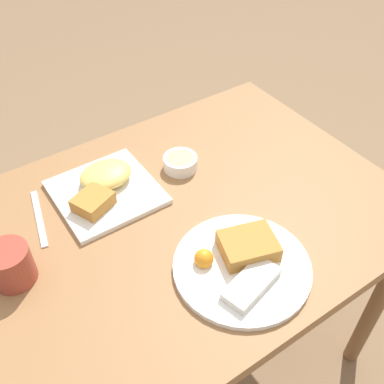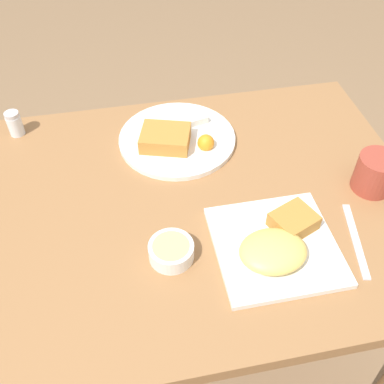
% 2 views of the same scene
% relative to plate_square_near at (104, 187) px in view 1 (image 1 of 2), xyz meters
% --- Properties ---
extents(ground_plane, '(8.00, 8.00, 0.00)m').
position_rel_plate_square_near_xyz_m(ground_plane, '(-0.14, 0.18, -0.77)').
color(ground_plane, '#846647').
extents(dining_table, '(1.08, 0.81, 0.75)m').
position_rel_plate_square_near_xyz_m(dining_table, '(-0.14, 0.18, -0.11)').
color(dining_table, olive).
rests_on(dining_table, ground_plane).
extents(plate_square_near, '(0.25, 0.25, 0.06)m').
position_rel_plate_square_near_xyz_m(plate_square_near, '(0.00, 0.00, 0.00)').
color(plate_square_near, white).
rests_on(plate_square_near, dining_table).
extents(plate_oval_far, '(0.31, 0.31, 0.05)m').
position_rel_plate_square_near_xyz_m(plate_oval_far, '(-0.15, 0.39, -0.01)').
color(plate_oval_far, white).
rests_on(plate_oval_far, dining_table).
extents(sauce_ramekin, '(0.09, 0.09, 0.04)m').
position_rel_plate_square_near_xyz_m(sauce_ramekin, '(-0.22, 0.03, -0.00)').
color(sauce_ramekin, white).
rests_on(sauce_ramekin, dining_table).
extents(butter_knife, '(0.06, 0.20, 0.00)m').
position_rel_plate_square_near_xyz_m(butter_knife, '(0.18, -0.01, -0.02)').
color(butter_knife, silver).
rests_on(butter_knife, dining_table).
extents(coffee_mug, '(0.09, 0.09, 0.09)m').
position_rel_plate_square_near_xyz_m(coffee_mug, '(0.28, 0.14, 0.02)').
color(coffee_mug, '#9E3D2D').
rests_on(coffee_mug, dining_table).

